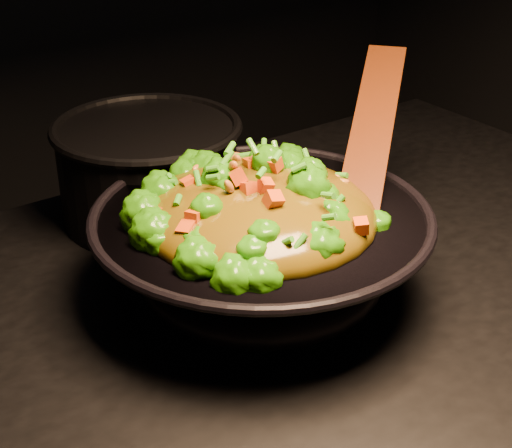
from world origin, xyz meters
TOP-DOWN VIEW (x-y plane):
  - wok at (-0.02, 0.08)m, footprint 0.38×0.38m
  - stir_fry at (-0.03, 0.08)m, footprint 0.31×0.31m
  - spatula at (0.14, 0.09)m, footprint 0.25×0.23m
  - back_pot at (-0.03, 0.32)m, footprint 0.29×0.29m

SIDE VIEW (x-z plane):
  - wok at x=-0.02m, z-range 0.90..1.00m
  - back_pot at x=-0.03m, z-range 0.90..1.03m
  - stir_fry at x=-0.03m, z-range 1.00..1.09m
  - spatula at x=0.14m, z-range 0.99..1.11m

